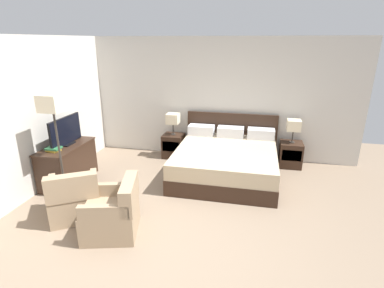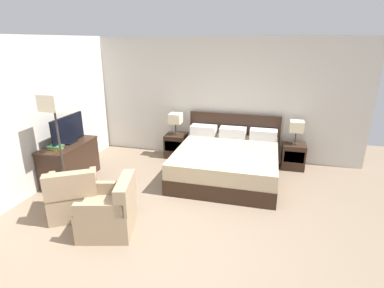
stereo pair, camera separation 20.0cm
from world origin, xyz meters
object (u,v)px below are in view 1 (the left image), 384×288
(tv, at_px, (66,132))
(book_red_cover, at_px, (54,150))
(table_lamp_right, at_px, (294,126))
(armchair_by_window, at_px, (75,199))
(book_blue_cover, at_px, (53,148))
(table_lamp_left, at_px, (173,119))
(floor_lamp, at_px, (53,112))
(dresser, at_px, (68,163))
(nightstand_right, at_px, (290,154))
(bed, at_px, (226,160))
(nightstand_left, at_px, (174,146))
(armchair_companion, at_px, (114,214))

(tv, relative_size, book_red_cover, 4.26)
(table_lamp_right, distance_m, armchair_by_window, 4.20)
(tv, distance_m, book_blue_cover, 0.40)
(table_lamp_left, height_order, floor_lamp, floor_lamp)
(dresser, xyz_separation_m, book_blue_cover, (-0.01, -0.29, 0.39))
(nightstand_right, distance_m, floor_lamp, 4.46)
(nightstand_right, bearing_deg, floor_lamp, -149.45)
(table_lamp_left, height_order, book_red_cover, table_lamp_left)
(nightstand_right, bearing_deg, bed, -149.91)
(nightstand_left, distance_m, armchair_by_window, 2.72)
(tv, relative_size, armchair_by_window, 0.89)
(nightstand_right, relative_size, armchair_by_window, 0.54)
(table_lamp_left, distance_m, dresser, 2.28)
(armchair_companion, bearing_deg, nightstand_left, 89.56)
(bed, distance_m, tv, 2.95)
(table_lamp_right, distance_m, dresser, 4.34)
(book_red_cover, distance_m, armchair_companion, 1.83)
(bed, relative_size, tv, 2.38)
(book_red_cover, bearing_deg, floor_lamp, -40.16)
(table_lamp_right, xyz_separation_m, dresser, (-4.00, -1.63, -0.50))
(table_lamp_left, relative_size, book_blue_cover, 2.08)
(table_lamp_right, relative_size, book_red_cover, 2.36)
(book_blue_cover, height_order, floor_lamp, floor_lamp)
(nightstand_right, distance_m, book_red_cover, 4.47)
(nightstand_right, bearing_deg, table_lamp_left, 179.97)
(book_red_cover, height_order, floor_lamp, floor_lamp)
(table_lamp_left, distance_m, table_lamp_right, 2.48)
(book_red_cover, relative_size, armchair_by_window, 0.21)
(floor_lamp, bearing_deg, nightstand_right, 30.55)
(table_lamp_left, relative_size, dresser, 0.41)
(table_lamp_right, distance_m, armchair_companion, 3.84)
(dresser, height_order, tv, tv)
(book_blue_cover, bearing_deg, nightstand_right, 25.51)
(nightstand_right, xyz_separation_m, floor_lamp, (-3.70, -2.18, 1.19))
(tv, bearing_deg, floor_lamp, -64.59)
(armchair_companion, bearing_deg, nightstand_right, 48.75)
(armchair_companion, relative_size, floor_lamp, 0.49)
(nightstand_left, height_order, table_lamp_left, table_lamp_left)
(nightstand_right, relative_size, tv, 0.60)
(nightstand_left, height_order, armchair_by_window, armchair_by_window)
(nightstand_left, height_order, book_red_cover, book_red_cover)
(armchair_by_window, relative_size, floor_lamp, 0.55)
(nightstand_right, relative_size, armchair_companion, 0.60)
(floor_lamp, bearing_deg, table_lamp_right, 30.57)
(bed, xyz_separation_m, nightstand_right, (1.24, 0.72, -0.05))
(table_lamp_left, xyz_separation_m, book_red_cover, (-1.54, -1.92, -0.14))
(tv, xyz_separation_m, armchair_by_window, (0.76, -1.06, -0.66))
(armchair_by_window, bearing_deg, book_blue_cover, 138.09)
(bed, xyz_separation_m, book_blue_cover, (-2.77, -1.20, 0.46))
(bed, xyz_separation_m, floor_lamp, (-2.46, -1.46, 1.15))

